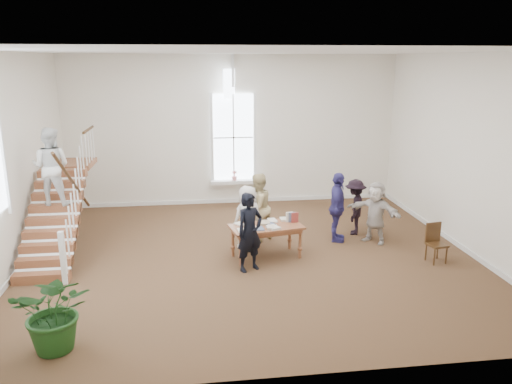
{
  "coord_description": "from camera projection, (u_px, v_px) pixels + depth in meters",
  "views": [
    {
      "loc": [
        -1.28,
        -10.53,
        4.34
      ],
      "look_at": [
        0.16,
        0.4,
        1.4
      ],
      "focal_mm": 35.0,
      "sensor_mm": 36.0,
      "label": 1
    }
  ],
  "objects": [
    {
      "name": "police_officer",
      "position": [
        250.0,
        232.0,
        10.41
      ],
      "size": [
        0.73,
        0.65,
        1.69
      ],
      "primitive_type": "imported",
      "rotation": [
        0.0,
        0.0,
        0.5
      ],
      "color": "black",
      "rests_on": "ground"
    },
    {
      "name": "library_table",
      "position": [
        266.0,
        229.0,
        11.14
      ],
      "size": [
        1.72,
        1.1,
        0.81
      ],
      "rotation": [
        0.0,
        0.0,
        0.2
      ],
      "color": "brown",
      "rests_on": "ground"
    },
    {
      "name": "room_shell",
      "position": [
        234.0,
        191.0,
        15.47
      ],
      "size": [
        10.49,
        10.0,
        10.0
      ],
      "color": "white",
      "rests_on": "ground"
    },
    {
      "name": "floor_plant",
      "position": [
        56.0,
        311.0,
        7.55
      ],
      "size": [
        1.19,
        1.04,
        1.3
      ],
      "primitive_type": "imported",
      "rotation": [
        0.0,
        0.0,
        -0.02
      ],
      "color": "#173D13",
      "rests_on": "ground"
    },
    {
      "name": "elderly_woman",
      "position": [
        248.0,
        218.0,
        11.64
      ],
      "size": [
        0.88,
        0.76,
        1.52
      ],
      "primitive_type": "imported",
      "rotation": [
        0.0,
        0.0,
        3.58
      ],
      "color": "silver",
      "rests_on": "ground"
    },
    {
      "name": "ground",
      "position": [
        251.0,
        256.0,
        11.36
      ],
      "size": [
        10.0,
        10.0,
        0.0
      ],
      "primitive_type": "plane",
      "color": "#482A1C",
      "rests_on": "ground"
    },
    {
      "name": "person_yellow",
      "position": [
        258.0,
        208.0,
        12.14
      ],
      "size": [
        1.04,
        1.02,
        1.69
      ],
      "primitive_type": "imported",
      "rotation": [
        0.0,
        0.0,
        3.84
      ],
      "color": "tan",
      "rests_on": "ground"
    },
    {
      "name": "staircase",
      "position": [
        54.0,
        185.0,
        11.12
      ],
      "size": [
        1.1,
        4.1,
        2.92
      ],
      "color": "brown",
      "rests_on": "ground"
    },
    {
      "name": "side_chair",
      "position": [
        435.0,
        241.0,
        10.98
      ],
      "size": [
        0.43,
        0.43,
        0.87
      ],
      "rotation": [
        0.0,
        0.0,
        0.16
      ],
      "color": "#331D0E",
      "rests_on": "ground"
    },
    {
      "name": "woman_cluster_a",
      "position": [
        337.0,
        207.0,
        12.11
      ],
      "size": [
        0.71,
        1.09,
        1.72
      ],
      "primitive_type": "imported",
      "rotation": [
        0.0,
        0.0,
        1.25
      ],
      "color": "navy",
      "rests_on": "ground"
    },
    {
      "name": "woman_cluster_b",
      "position": [
        355.0,
        207.0,
        12.66
      ],
      "size": [
        0.83,
        1.05,
        1.43
      ],
      "primitive_type": "imported",
      "rotation": [
        0.0,
        0.0,
        4.34
      ],
      "color": "black",
      "rests_on": "ground"
    },
    {
      "name": "woman_cluster_c",
      "position": [
        375.0,
        212.0,
        12.06
      ],
      "size": [
        1.28,
        1.34,
        1.52
      ],
      "primitive_type": "imported",
      "rotation": [
        0.0,
        0.0,
        5.45
      ],
      "color": "beige",
      "rests_on": "ground"
    }
  ]
}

